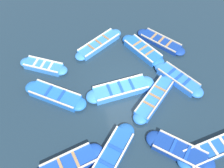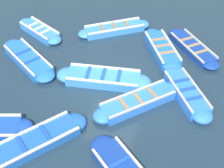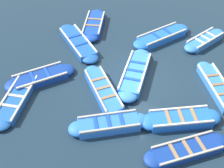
% 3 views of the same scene
% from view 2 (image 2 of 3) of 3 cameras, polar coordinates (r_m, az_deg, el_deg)
% --- Properties ---
extents(ground_plane, '(120.00, 120.00, 0.00)m').
position_cam_2_polar(ground_plane, '(13.11, -0.05, -0.10)').
color(ground_plane, '#1C303F').
extents(boat_alongside, '(3.23, 3.26, 0.44)m').
position_cam_2_polar(boat_alongside, '(12.15, 4.76, -3.27)').
color(boat_alongside, blue).
rests_on(boat_alongside, ground).
extents(boat_far_corner, '(3.20, 3.70, 0.40)m').
position_cam_2_polar(boat_far_corner, '(11.20, -13.96, -10.26)').
color(boat_far_corner, '#1E59AD').
rests_on(boat_far_corner, ground).
extents(boat_end_of_row, '(2.49, 3.41, 0.46)m').
position_cam_2_polar(boat_end_of_row, '(14.91, 9.13, 6.30)').
color(boat_end_of_row, blue).
rests_on(boat_end_of_row, ground).
extents(boat_centre, '(2.53, 3.22, 0.45)m').
position_cam_2_polar(boat_centre, '(12.81, 13.44, -1.57)').
color(boat_centre, blue).
rests_on(boat_centre, ground).
extents(boat_near_quay, '(3.56, 2.76, 0.40)m').
position_cam_2_polar(boat_near_quay, '(16.24, 0.42, 10.05)').
color(boat_near_quay, '#3884E0').
rests_on(boat_near_quay, ground).
extents(boat_mid_row, '(4.12, 1.51, 0.45)m').
position_cam_2_polar(boat_mid_row, '(13.11, -1.58, 1.04)').
color(boat_mid_row, '#3884E0').
rests_on(boat_mid_row, ground).
extents(boat_outer_right, '(3.07, 2.03, 0.41)m').
position_cam_2_polar(boat_outer_right, '(16.49, -13.10, 9.45)').
color(boat_outer_right, '#3884E0').
rests_on(boat_outer_right, ground).
extents(boat_inner_gap, '(2.94, 3.17, 0.36)m').
position_cam_2_polar(boat_inner_gap, '(15.38, 14.57, 6.41)').
color(boat_inner_gap, navy).
rests_on(boat_inner_gap, ground).
extents(boat_bow_out, '(3.66, 2.81, 0.43)m').
position_cam_2_polar(boat_bow_out, '(14.62, -15.08, 4.35)').
color(boat_bow_out, blue).
rests_on(boat_bow_out, ground).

